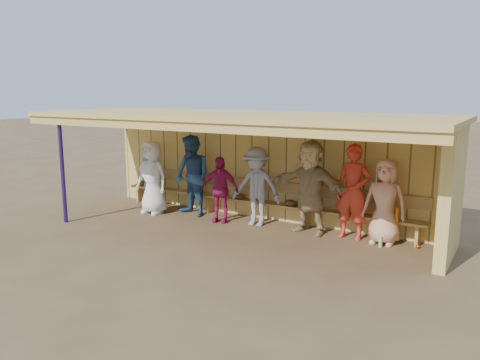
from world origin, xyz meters
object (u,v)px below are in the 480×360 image
(player_h, at_px, (385,202))
(bench, at_px, (257,197))
(player_f, at_px, (310,187))
(player_c, at_px, (192,176))
(player_d, at_px, (220,189))
(player_e, at_px, (256,186))
(player_a, at_px, (151,174))
(player_g, at_px, (353,192))
(player_b, at_px, (152,177))

(player_h, relative_size, bench, 0.22)
(player_f, xyz_separation_m, player_h, (1.52, 0.08, -0.15))
(player_h, bearing_deg, player_c, -177.52)
(player_d, height_order, bench, player_d)
(player_d, bearing_deg, player_e, -2.45)
(player_d, distance_m, bench, 0.91)
(player_a, distance_m, player_c, 1.53)
(player_d, relative_size, player_f, 0.76)
(player_a, xyz_separation_m, player_h, (5.99, 0.00, 0.00))
(player_a, relative_size, player_e, 0.95)
(player_h, bearing_deg, player_e, -177.25)
(player_c, bearing_deg, player_a, -173.82)
(player_g, bearing_deg, player_d, -173.32)
(player_c, xyz_separation_m, bench, (1.48, 0.52, -0.44))
(player_c, xyz_separation_m, player_e, (1.71, 0.07, -0.09))
(player_a, xyz_separation_m, player_d, (2.37, -0.33, -0.08))
(player_a, bearing_deg, player_b, -31.04)
(player_g, distance_m, player_h, 0.65)
(player_e, bearing_deg, player_b, -175.37)
(player_c, bearing_deg, player_f, 16.53)
(bench, bearing_deg, player_e, -62.54)
(player_b, bearing_deg, player_f, 6.41)
(bench, bearing_deg, player_g, -7.37)
(player_b, xyz_separation_m, player_g, (4.80, 0.55, 0.07))
(player_a, height_order, player_b, player_b)
(player_d, xyz_separation_m, player_f, (2.10, 0.24, 0.23))
(player_c, relative_size, bench, 0.25)
(player_d, height_order, player_f, player_f)
(player_d, distance_m, player_f, 2.12)
(player_a, height_order, player_g, player_g)
(player_d, xyz_separation_m, player_e, (0.85, 0.18, 0.12))
(player_e, bearing_deg, player_g, -0.12)
(player_g, xyz_separation_m, bench, (-2.36, 0.31, -0.44))
(player_e, distance_m, player_f, 1.25)
(player_a, distance_m, player_b, 0.78)
(player_g, bearing_deg, bench, 173.05)
(player_b, bearing_deg, player_a, 134.85)
(player_b, relative_size, bench, 0.23)
(player_a, bearing_deg, bench, 19.60)
(player_h, height_order, bench, player_h)
(player_b, distance_m, player_d, 1.84)
(player_c, bearing_deg, player_d, 6.33)
(player_e, distance_m, bench, 0.61)
(player_f, distance_m, bench, 1.59)
(player_c, distance_m, player_f, 2.96)
(bench, bearing_deg, player_c, -160.82)
(player_g, bearing_deg, player_f, -174.20)
(player_f, distance_m, player_g, 0.89)
(player_b, height_order, player_f, player_f)
(player_h, bearing_deg, player_a, 179.80)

